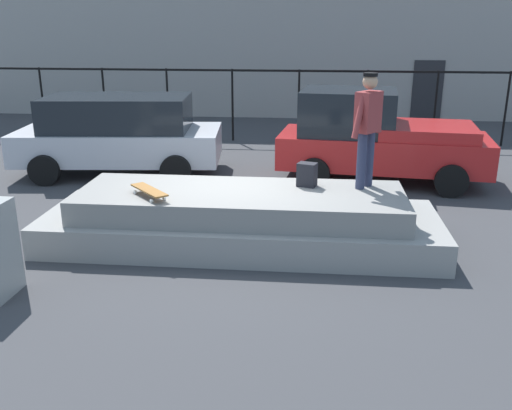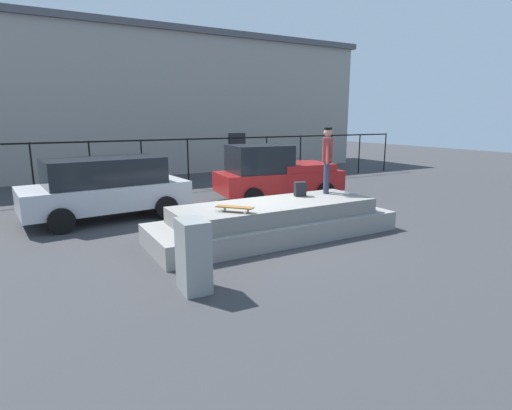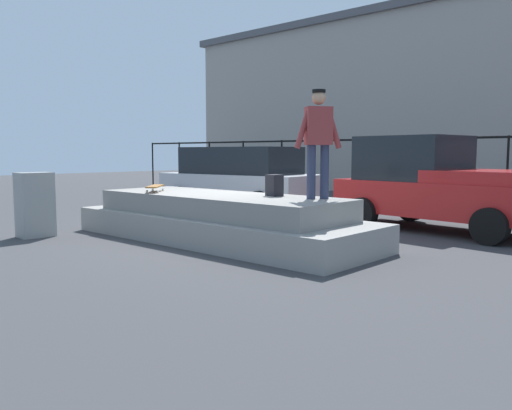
% 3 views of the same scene
% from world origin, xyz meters
% --- Properties ---
extents(ground_plane, '(60.00, 60.00, 0.00)m').
position_xyz_m(ground_plane, '(0.00, 0.00, 0.00)').
color(ground_plane, '#38383A').
extents(concrete_ledge, '(5.96, 2.01, 0.83)m').
position_xyz_m(concrete_ledge, '(0.26, -0.43, 0.37)').
color(concrete_ledge, gray).
rests_on(concrete_ledge, ground_plane).
extents(skateboarder, '(0.53, 0.68, 1.71)m').
position_xyz_m(skateboarder, '(2.12, -0.02, 1.81)').
color(skateboarder, '#2D334C').
rests_on(skateboarder, concrete_ledge).
extents(skateboard, '(0.70, 0.74, 0.12)m').
position_xyz_m(skateboard, '(-1.01, -0.85, 0.93)').
color(skateboard, brown).
rests_on(skateboard, concrete_ledge).
extents(backpack, '(0.33, 0.28, 0.37)m').
position_xyz_m(backpack, '(1.25, -0.05, 1.01)').
color(backpack, black).
rests_on(backpack, concrete_ledge).
extents(car_silver_hatchback_near, '(4.53, 2.46, 1.71)m').
position_xyz_m(car_silver_hatchback_near, '(-2.90, 3.41, 0.91)').
color(car_silver_hatchback_near, '#B7B7BC').
rests_on(car_silver_hatchback_near, ground_plane).
extents(car_red_pickup_mid, '(4.44, 2.37, 1.90)m').
position_xyz_m(car_red_pickup_mid, '(2.63, 3.37, 0.93)').
color(car_red_pickup_mid, '#B21E1E').
rests_on(car_red_pickup_mid, ground_plane).
extents(utility_box, '(0.46, 0.62, 1.20)m').
position_xyz_m(utility_box, '(-2.55, -2.44, 0.60)').
color(utility_box, gray).
rests_on(utility_box, ground_plane).
extents(fence_row, '(24.06, 0.06, 1.99)m').
position_xyz_m(fence_row, '(0.00, 7.24, 1.34)').
color(fence_row, black).
rests_on(fence_row, ground_plane).
extents(warehouse_building, '(26.25, 6.53, 7.10)m').
position_xyz_m(warehouse_building, '(0.00, 14.33, 3.56)').
color(warehouse_building, gray).
rests_on(warehouse_building, ground_plane).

